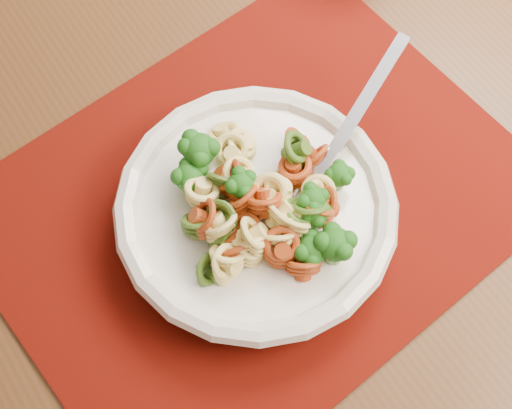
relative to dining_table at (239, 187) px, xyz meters
name	(u,v)px	position (x,y,z in m)	size (l,w,h in m)	color
dining_table	(239,187)	(0.00, 0.00, 0.00)	(1.69, 1.31, 0.74)	#4F2B16
placemat	(256,201)	(0.00, -0.06, 0.09)	(0.44, 0.35, 0.00)	#4D0403
pasta_bowl	(256,211)	(-0.01, -0.09, 0.12)	(0.23, 0.23, 0.04)	white
pasta_broccoli_heap	(256,201)	(-0.01, -0.09, 0.14)	(0.20, 0.20, 0.06)	#EBCD74
fork	(318,176)	(0.04, -0.08, 0.14)	(0.19, 0.02, 0.01)	silver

